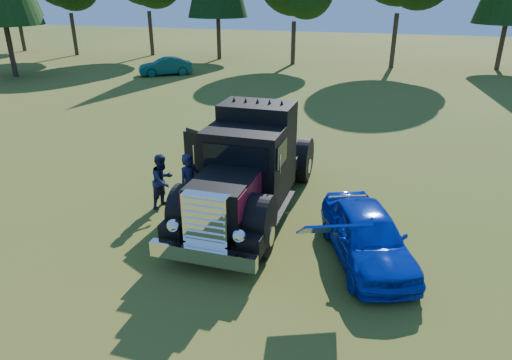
% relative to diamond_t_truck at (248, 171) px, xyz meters
% --- Properties ---
extents(ground, '(120.00, 120.00, 0.00)m').
position_rel_diamond_t_truck_xyz_m(ground, '(-0.80, -2.27, -1.28)').
color(ground, '#375118').
rests_on(ground, ground).
extents(diamond_t_truck, '(3.28, 7.16, 3.00)m').
position_rel_diamond_t_truck_xyz_m(diamond_t_truck, '(0.00, 0.00, 0.00)').
color(diamond_t_truck, black).
rests_on(diamond_t_truck, ground).
extents(hotrod_coupe, '(2.88, 4.32, 1.89)m').
position_rel_diamond_t_truck_xyz_m(hotrod_coupe, '(3.41, -1.55, -0.62)').
color(hotrod_coupe, '#0D07A0').
rests_on(hotrod_coupe, ground).
extents(spectator_near, '(0.69, 0.79, 1.81)m').
position_rel_diamond_t_truck_xyz_m(spectator_near, '(-1.52, -0.59, -0.37)').
color(spectator_near, navy).
rests_on(spectator_near, ground).
extents(spectator_far, '(0.78, 0.91, 1.62)m').
position_rel_diamond_t_truck_xyz_m(spectator_far, '(-2.50, -0.34, -0.47)').
color(spectator_far, '#1E2248').
rests_on(spectator_far, ground).
extents(distant_teal_car, '(3.86, 3.28, 1.25)m').
position_rel_diamond_t_truck_xyz_m(distant_teal_car, '(-12.64, 19.46, -0.65)').
color(distant_teal_car, '#0B4142').
rests_on(distant_teal_car, ground).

